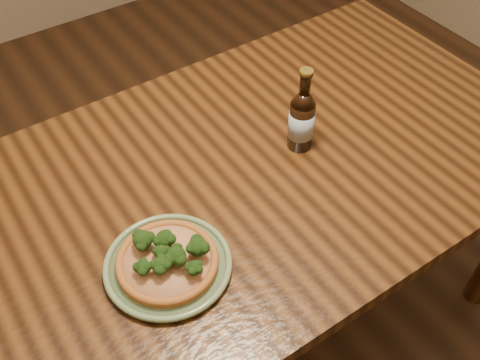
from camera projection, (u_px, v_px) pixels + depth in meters
ground at (262, 342)px, 1.88m from camera, size 4.50×4.50×0.00m
table at (246, 193)px, 1.46m from camera, size 1.60×0.90×0.75m
plate at (168, 265)px, 1.18m from camera, size 0.27×0.27×0.02m
pizza at (167, 260)px, 1.16m from camera, size 0.22×0.22×0.07m
beer_bottle at (302, 119)px, 1.38m from camera, size 0.06×0.06×0.23m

